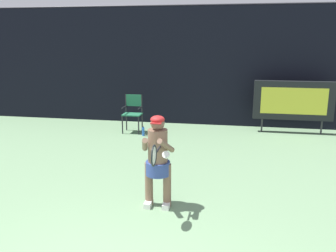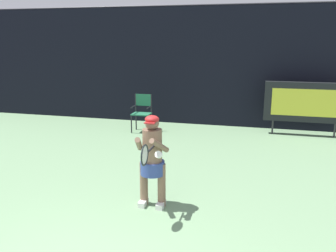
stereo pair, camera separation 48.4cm
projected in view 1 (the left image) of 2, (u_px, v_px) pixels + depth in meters
backdrop_screen at (192, 67)px, 11.08m from camera, size 18.00×0.12×3.66m
scoreboard at (293, 101)px, 10.15m from camera, size 2.20×0.21×1.50m
umpire_chair at (133, 111)px, 10.36m from camera, size 0.52×0.44×1.08m
water_bottle at (143, 132)px, 10.04m from camera, size 0.07×0.07×0.27m
tennis_player at (158, 158)px, 5.67m from camera, size 0.53×0.61×1.51m
tennis_racket at (154, 155)px, 5.05m from camera, size 0.03×0.60×0.31m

